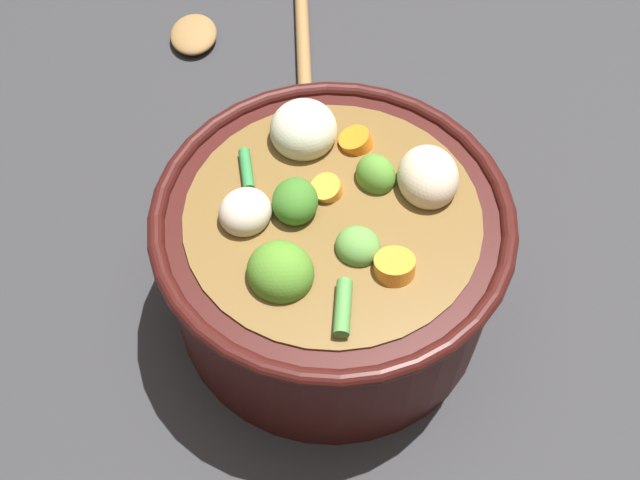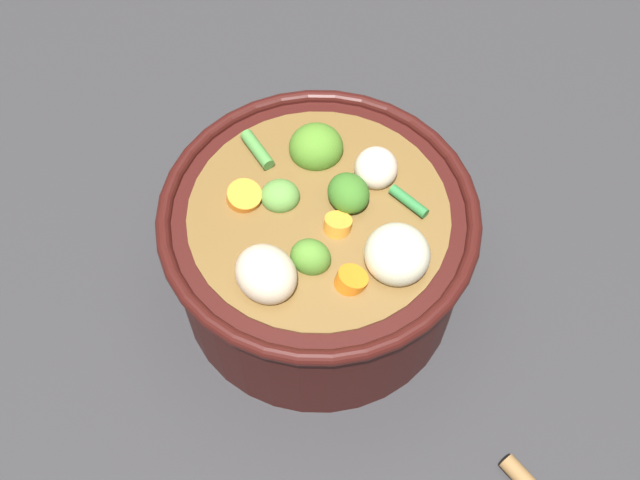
% 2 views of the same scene
% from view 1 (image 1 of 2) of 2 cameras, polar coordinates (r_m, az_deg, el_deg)
% --- Properties ---
extents(ground_plane, '(1.10, 1.10, 0.00)m').
position_cam_1_polar(ground_plane, '(0.64, 0.79, -4.47)').
color(ground_plane, '#2D2D30').
extents(cooking_pot, '(0.26, 0.26, 0.15)m').
position_cam_1_polar(cooking_pot, '(0.58, 0.86, -1.15)').
color(cooking_pot, '#38110F').
rests_on(cooking_pot, ground_plane).
extents(wooden_spoon, '(0.20, 0.17, 0.02)m').
position_cam_1_polar(wooden_spoon, '(0.85, -5.68, 15.01)').
color(wooden_spoon, olive).
rests_on(wooden_spoon, ground_plane).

